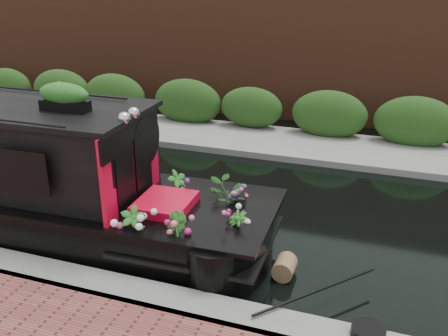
% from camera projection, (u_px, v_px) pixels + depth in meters
% --- Properties ---
extents(ground, '(80.00, 80.00, 0.00)m').
position_uv_depth(ground, '(180.00, 203.00, 10.36)').
color(ground, black).
rests_on(ground, ground).
extents(near_bank_coping, '(40.00, 0.60, 0.50)m').
position_uv_depth(near_bank_coping, '(90.00, 294.00, 7.48)').
color(near_bank_coping, slate).
rests_on(near_bank_coping, ground).
extents(far_bank_path, '(40.00, 2.40, 0.34)m').
position_uv_depth(far_bank_path, '(241.00, 141.00, 14.04)').
color(far_bank_path, gray).
rests_on(far_bank_path, ground).
extents(far_hedge, '(40.00, 1.10, 2.80)m').
position_uv_depth(far_hedge, '(250.00, 132.00, 14.83)').
color(far_hedge, '#214416').
rests_on(far_hedge, ground).
extents(far_brick_wall, '(40.00, 1.00, 8.00)m').
position_uv_depth(far_brick_wall, '(268.00, 114.00, 16.67)').
color(far_brick_wall, '#59301E').
rests_on(far_brick_wall, ground).
extents(rope_fender, '(0.33, 0.42, 0.33)m').
position_uv_depth(rope_fender, '(285.00, 267.00, 7.84)').
color(rope_fender, brown).
rests_on(rope_fender, ground).
extents(coiled_mooring_rope, '(0.43, 0.43, 0.12)m').
position_uv_depth(coiled_mooring_rope, '(368.00, 332.00, 6.24)').
color(coiled_mooring_rope, black).
rests_on(coiled_mooring_rope, near_bank_coping).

